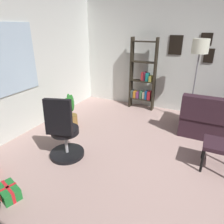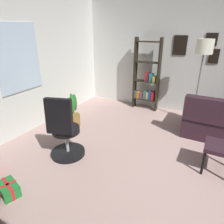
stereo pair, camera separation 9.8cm
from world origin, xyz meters
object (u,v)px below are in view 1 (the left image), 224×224
at_px(office_chair, 64,135).
at_px(potted_plant, 70,112).
at_px(footstool, 218,147).
at_px(floor_lamp, 199,54).
at_px(bookshelf, 143,79).
at_px(gift_box_green, 9,192).

distance_m(office_chair, potted_plant, 1.16).
bearing_deg(office_chair, potted_plant, 32.18).
bearing_deg(footstool, floor_lamp, 19.15).
xyz_separation_m(footstool, bookshelf, (1.88, 1.77, 0.39)).
bearing_deg(potted_plant, gift_box_green, -165.85).
relative_size(gift_box_green, potted_plant, 0.52).
xyz_separation_m(footstool, office_chair, (-0.76, 2.18, 0.04)).
relative_size(gift_box_green, bookshelf, 0.21).
height_order(office_chair, bookshelf, bookshelf).
xyz_separation_m(footstool, floor_lamp, (1.56, 0.54, 1.11)).
height_order(bookshelf, floor_lamp, floor_lamp).
bearing_deg(footstool, office_chair, 109.20).
height_order(office_chair, potted_plant, office_chair).
bearing_deg(gift_box_green, floor_lamp, -28.08).
xyz_separation_m(footstool, potted_plant, (0.22, 2.80, -0.05)).
relative_size(footstool, office_chair, 0.41).
distance_m(footstool, office_chair, 2.31).
bearing_deg(bookshelf, potted_plant, 148.18).
height_order(bookshelf, potted_plant, bookshelf).
height_order(footstool, office_chair, office_chair).
relative_size(gift_box_green, office_chair, 0.35).
distance_m(floor_lamp, potted_plant, 2.87).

